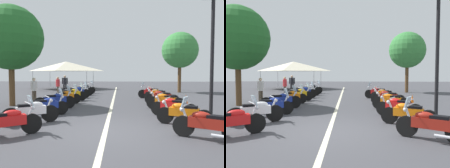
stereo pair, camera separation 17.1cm
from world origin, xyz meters
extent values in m
plane|color=#424247|center=(0.00, 0.00, 0.00)|extent=(80.00, 80.00, 0.00)
cube|color=beige|center=(6.70, 0.00, 0.00)|extent=(29.89, 0.16, 0.01)
cylinder|color=black|center=(-0.33, 2.30, 0.31)|extent=(0.50, 0.58, 0.63)
cube|color=red|center=(-0.78, 2.88, 0.49)|extent=(0.90, 1.05, 0.30)
ellipsoid|color=red|center=(-0.67, 2.74, 0.69)|extent=(0.52, 0.57, 0.22)
cylinder|color=silver|center=(-0.36, 2.35, 0.61)|extent=(0.23, 0.27, 0.58)
cylinder|color=silver|center=(-0.39, 2.38, 0.97)|extent=(0.51, 0.41, 0.04)
sphere|color=silver|center=(-0.30, 2.26, 0.81)|extent=(0.14, 0.14, 0.14)
cube|color=silver|center=(-0.34, 2.32, 1.04)|extent=(0.36, 0.32, 0.32)
cylinder|color=black|center=(1.34, 2.25, 0.33)|extent=(0.46, 0.63, 0.66)
cylinder|color=black|center=(0.61, 3.44, 0.33)|extent=(0.46, 0.63, 0.66)
cube|color=white|center=(0.97, 2.84, 0.51)|extent=(0.79, 1.05, 0.30)
ellipsoid|color=white|center=(1.07, 2.69, 0.71)|extent=(0.49, 0.58, 0.22)
cube|color=black|center=(0.86, 3.03, 0.69)|extent=(0.47, 0.55, 0.12)
cylinder|color=silver|center=(1.31, 2.30, 0.63)|extent=(0.21, 0.28, 0.58)
cylinder|color=silver|center=(1.28, 2.33, 0.99)|extent=(0.55, 0.36, 0.04)
sphere|color=silver|center=(1.36, 2.21, 0.83)|extent=(0.14, 0.14, 0.14)
cylinder|color=silver|center=(0.91, 3.29, 0.23)|extent=(0.36, 0.51, 0.08)
cylinder|color=black|center=(2.83, 2.20, 0.31)|extent=(0.45, 0.59, 0.61)
cylinder|color=black|center=(2.08, 3.39, 0.31)|extent=(0.45, 0.59, 0.61)
cube|color=navy|center=(2.45, 2.80, 0.49)|extent=(0.81, 1.05, 0.30)
ellipsoid|color=navy|center=(2.55, 2.65, 0.69)|extent=(0.50, 0.58, 0.22)
cube|color=black|center=(2.33, 2.98, 0.67)|extent=(0.48, 0.54, 0.12)
cylinder|color=silver|center=(2.80, 2.25, 0.61)|extent=(0.21, 0.28, 0.58)
cylinder|color=silver|center=(2.77, 2.29, 0.97)|extent=(0.55, 0.37, 0.04)
sphere|color=silver|center=(2.85, 2.16, 0.81)|extent=(0.14, 0.14, 0.14)
cylinder|color=silver|center=(2.38, 3.25, 0.22)|extent=(0.36, 0.51, 0.08)
cube|color=silver|center=(2.82, 2.22, 1.04)|extent=(0.37, 0.30, 0.32)
cylinder|color=black|center=(4.59, 2.26, 0.34)|extent=(0.48, 0.64, 0.67)
cylinder|color=black|center=(3.78, 3.53, 0.34)|extent=(0.48, 0.64, 0.67)
cube|color=navy|center=(4.18, 2.90, 0.52)|extent=(0.85, 1.12, 0.30)
ellipsoid|color=navy|center=(4.28, 2.75, 0.72)|extent=(0.50, 0.58, 0.22)
cube|color=black|center=(4.06, 3.08, 0.70)|extent=(0.48, 0.54, 0.12)
cylinder|color=silver|center=(4.56, 2.31, 0.64)|extent=(0.22, 0.28, 0.58)
cylinder|color=silver|center=(4.54, 2.35, 1.00)|extent=(0.54, 0.37, 0.04)
sphere|color=silver|center=(4.62, 2.22, 0.84)|extent=(0.14, 0.14, 0.14)
cylinder|color=silver|center=(4.09, 3.38, 0.23)|extent=(0.36, 0.51, 0.08)
cube|color=silver|center=(4.58, 2.28, 1.07)|extent=(0.37, 0.30, 0.32)
cylinder|color=black|center=(6.40, 2.27, 0.31)|extent=(0.48, 0.58, 0.62)
cylinder|color=black|center=(5.52, 3.45, 0.31)|extent=(0.48, 0.58, 0.62)
cube|color=orange|center=(5.96, 2.86, 0.49)|extent=(0.90, 1.07, 0.30)
ellipsoid|color=orange|center=(6.07, 2.71, 0.69)|extent=(0.52, 0.57, 0.22)
cube|color=black|center=(5.83, 3.03, 0.67)|extent=(0.50, 0.54, 0.12)
cylinder|color=silver|center=(6.37, 2.32, 0.61)|extent=(0.23, 0.27, 0.58)
cylinder|color=silver|center=(6.34, 2.35, 0.97)|extent=(0.52, 0.40, 0.04)
sphere|color=silver|center=(6.43, 2.23, 0.81)|extent=(0.14, 0.14, 0.14)
cylinder|color=silver|center=(5.84, 3.32, 0.22)|extent=(0.39, 0.49, 0.08)
cube|color=silver|center=(6.39, 2.28, 1.04)|extent=(0.36, 0.31, 0.32)
cylinder|color=black|center=(7.81, 2.13, 0.33)|extent=(0.47, 0.62, 0.65)
cylinder|color=black|center=(7.05, 3.29, 0.33)|extent=(0.47, 0.62, 0.65)
cube|color=#EAB214|center=(7.43, 2.71, 0.51)|extent=(0.81, 1.03, 0.30)
ellipsoid|color=#EAB214|center=(7.53, 2.56, 0.71)|extent=(0.50, 0.58, 0.22)
cube|color=black|center=(7.31, 2.89, 0.69)|extent=(0.48, 0.54, 0.12)
cylinder|color=silver|center=(7.78, 2.18, 0.63)|extent=(0.22, 0.28, 0.58)
cylinder|color=silver|center=(7.76, 2.21, 0.99)|extent=(0.54, 0.37, 0.04)
sphere|color=silver|center=(7.84, 2.09, 0.83)|extent=(0.14, 0.14, 0.14)
cylinder|color=silver|center=(7.35, 3.15, 0.23)|extent=(0.37, 0.50, 0.08)
cube|color=silver|center=(7.80, 2.14, 1.06)|extent=(0.37, 0.30, 0.32)
cylinder|color=black|center=(9.48, 2.12, 0.33)|extent=(0.44, 0.65, 0.66)
cylinder|color=black|center=(8.76, 3.42, 0.33)|extent=(0.44, 0.65, 0.66)
cube|color=navy|center=(9.12, 2.77, 0.51)|extent=(0.79, 1.12, 0.30)
ellipsoid|color=navy|center=(9.21, 2.61, 0.71)|extent=(0.48, 0.58, 0.22)
cube|color=black|center=(9.01, 2.96, 0.69)|extent=(0.46, 0.55, 0.12)
cylinder|color=silver|center=(9.45, 2.17, 0.63)|extent=(0.20, 0.29, 0.58)
cylinder|color=silver|center=(9.43, 2.21, 0.99)|extent=(0.56, 0.34, 0.04)
sphere|color=silver|center=(9.51, 2.08, 0.83)|extent=(0.14, 0.14, 0.14)
cylinder|color=silver|center=(9.06, 3.25, 0.23)|extent=(0.34, 0.52, 0.08)
cube|color=silver|center=(9.47, 2.14, 1.06)|extent=(0.37, 0.28, 0.32)
cylinder|color=black|center=(11.23, 2.08, 0.33)|extent=(0.42, 0.65, 0.66)
cylinder|color=black|center=(10.58, 3.36, 0.33)|extent=(0.42, 0.65, 0.66)
cube|color=silver|center=(10.91, 2.72, 0.51)|extent=(0.75, 1.10, 0.30)
ellipsoid|color=silver|center=(10.99, 2.56, 0.71)|extent=(0.47, 0.58, 0.22)
cube|color=black|center=(10.81, 2.92, 0.69)|extent=(0.45, 0.55, 0.12)
cylinder|color=silver|center=(11.21, 2.13, 0.63)|extent=(0.19, 0.29, 0.58)
cylinder|color=silver|center=(11.19, 2.17, 0.99)|extent=(0.57, 0.32, 0.04)
sphere|color=silver|center=(11.26, 2.03, 0.83)|extent=(0.14, 0.14, 0.14)
cylinder|color=silver|center=(10.87, 3.19, 0.23)|extent=(0.32, 0.53, 0.08)
cylinder|color=black|center=(12.90, 2.08, 0.31)|extent=(0.45, 0.60, 0.62)
cylinder|color=black|center=(12.07, 3.37, 0.31)|extent=(0.45, 0.60, 0.62)
cube|color=black|center=(12.49, 2.72, 0.49)|extent=(0.87, 1.14, 0.30)
ellipsoid|color=black|center=(12.58, 2.57, 0.69)|extent=(0.50, 0.58, 0.22)
cube|color=black|center=(12.37, 2.91, 0.67)|extent=(0.48, 0.54, 0.12)
cylinder|color=silver|center=(12.87, 2.13, 0.61)|extent=(0.22, 0.28, 0.58)
cylinder|color=silver|center=(12.85, 2.16, 0.97)|extent=(0.54, 0.37, 0.04)
sphere|color=silver|center=(12.93, 2.03, 0.81)|extent=(0.14, 0.14, 0.14)
cylinder|color=silver|center=(12.39, 3.21, 0.22)|extent=(0.37, 0.51, 0.08)
cube|color=silver|center=(12.89, 2.09, 1.04)|extent=(0.37, 0.30, 0.32)
cylinder|color=black|center=(-0.47, -2.38, 0.32)|extent=(0.46, 0.61, 0.63)
cube|color=maroon|center=(-0.84, -2.95, 0.50)|extent=(0.80, 1.02, 0.30)
ellipsoid|color=maroon|center=(-0.74, -2.80, 0.70)|extent=(0.50, 0.58, 0.22)
cube|color=black|center=(-0.96, -3.13, 0.68)|extent=(0.48, 0.54, 0.12)
cylinder|color=silver|center=(-0.50, -2.43, 0.62)|extent=(0.22, 0.28, 0.58)
cylinder|color=silver|center=(-0.53, -2.46, 0.98)|extent=(0.54, 0.37, 0.04)
sphere|color=silver|center=(-0.44, -2.34, 0.82)|extent=(0.14, 0.14, 0.14)
cylinder|color=silver|center=(-1.21, -3.19, 0.22)|extent=(0.37, 0.51, 0.08)
cube|color=silver|center=(-0.48, -2.40, 1.05)|extent=(0.37, 0.30, 0.32)
cylinder|color=black|center=(1.19, -2.17, 0.31)|extent=(0.40, 0.62, 0.63)
cylinder|color=black|center=(0.60, -3.40, 0.31)|extent=(0.40, 0.62, 0.63)
cube|color=orange|center=(0.90, -2.79, 0.49)|extent=(0.71, 1.05, 0.30)
ellipsoid|color=orange|center=(0.97, -2.62, 0.69)|extent=(0.46, 0.58, 0.22)
cube|color=black|center=(0.80, -2.98, 0.67)|extent=(0.44, 0.55, 0.12)
cylinder|color=silver|center=(1.17, -2.23, 0.61)|extent=(0.19, 0.29, 0.58)
cylinder|color=silver|center=(1.15, -2.26, 0.97)|extent=(0.57, 0.31, 0.04)
sphere|color=silver|center=(1.22, -2.13, 0.81)|extent=(0.14, 0.14, 0.14)
cylinder|color=silver|center=(0.55, -3.07, 0.22)|extent=(0.31, 0.53, 0.08)
cylinder|color=black|center=(2.85, -2.18, 0.31)|extent=(0.44, 0.60, 0.62)
cylinder|color=black|center=(2.10, -3.40, 0.31)|extent=(0.44, 0.60, 0.62)
cube|color=red|center=(2.48, -2.79, 0.49)|extent=(0.80, 1.07, 0.30)
ellipsoid|color=red|center=(2.57, -2.63, 0.69)|extent=(0.49, 0.58, 0.22)
cube|color=black|center=(2.36, -2.98, 0.67)|extent=(0.47, 0.55, 0.12)
cylinder|color=silver|center=(2.82, -2.23, 0.61)|extent=(0.21, 0.28, 0.58)
cylinder|color=silver|center=(2.80, -2.27, 0.97)|extent=(0.55, 0.36, 0.04)
sphere|color=silver|center=(2.87, -2.14, 0.81)|extent=(0.14, 0.14, 0.14)
cylinder|color=silver|center=(2.10, -3.06, 0.22)|extent=(0.36, 0.51, 0.08)
cylinder|color=black|center=(4.55, -2.21, 0.34)|extent=(0.45, 0.65, 0.67)
cylinder|color=black|center=(3.87, -3.40, 0.34)|extent=(0.45, 0.65, 0.67)
cube|color=orange|center=(4.21, -2.80, 0.52)|extent=(0.76, 1.05, 0.30)
ellipsoid|color=orange|center=(4.30, -2.65, 0.72)|extent=(0.48, 0.58, 0.22)
cube|color=black|center=(4.10, -3.00, 0.70)|extent=(0.46, 0.55, 0.12)
cylinder|color=silver|center=(4.52, -2.26, 0.64)|extent=(0.20, 0.29, 0.58)
cylinder|color=silver|center=(4.50, -2.29, 1.00)|extent=(0.56, 0.34, 0.04)
sphere|color=silver|center=(4.58, -2.16, 0.84)|extent=(0.14, 0.14, 0.14)
cylinder|color=silver|center=(3.85, -3.07, 0.23)|extent=(0.34, 0.52, 0.08)
cylinder|color=black|center=(6.30, -2.30, 0.33)|extent=(0.44, 0.64, 0.65)
cylinder|color=black|center=(5.60, -3.56, 0.33)|extent=(0.44, 0.64, 0.65)
cube|color=maroon|center=(5.95, -2.93, 0.51)|extent=(0.78, 1.09, 0.30)
ellipsoid|color=maroon|center=(6.04, -2.77, 0.71)|extent=(0.48, 0.58, 0.22)
cube|color=black|center=(5.84, -3.12, 0.69)|extent=(0.46, 0.55, 0.12)
cylinder|color=silver|center=(6.27, -2.35, 0.63)|extent=(0.20, 0.29, 0.58)
cylinder|color=silver|center=(6.26, -2.39, 0.99)|extent=(0.56, 0.34, 0.04)
sphere|color=silver|center=(6.33, -2.26, 0.83)|extent=(0.14, 0.14, 0.14)
cylinder|color=silver|center=(5.58, -3.22, 0.23)|extent=(0.34, 0.52, 0.08)
cylinder|color=black|center=(7.94, -2.42, 0.31)|extent=(0.48, 0.59, 0.62)
cylinder|color=black|center=(7.14, -3.54, 0.31)|extent=(0.48, 0.59, 0.62)
cube|color=orange|center=(7.54, -2.98, 0.49)|extent=(0.84, 1.01, 0.30)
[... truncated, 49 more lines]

